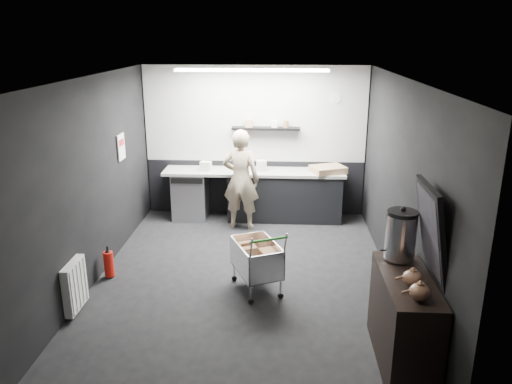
{
  "coord_description": "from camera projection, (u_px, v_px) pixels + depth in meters",
  "views": [
    {
      "loc": [
        0.51,
        -6.08,
        3.21
      ],
      "look_at": [
        0.15,
        0.4,
        1.15
      ],
      "focal_mm": 35.0,
      "sensor_mm": 36.0,
      "label": 1
    }
  ],
  "objects": [
    {
      "name": "floor",
      "position": [
        243.0,
        281.0,
        6.79
      ],
      "size": [
        5.5,
        5.5,
        0.0
      ],
      "primitive_type": "plane",
      "color": "black",
      "rests_on": "ground"
    },
    {
      "name": "ceiling",
      "position": [
        242.0,
        78.0,
        5.97
      ],
      "size": [
        5.5,
        5.5,
        0.0
      ],
      "primitive_type": "plane",
      "rotation": [
        3.14,
        0.0,
        0.0
      ],
      "color": "white",
      "rests_on": "wall_back"
    },
    {
      "name": "wall_back",
      "position": [
        255.0,
        142.0,
        9.0
      ],
      "size": [
        5.5,
        0.0,
        5.5
      ],
      "primitive_type": "plane",
      "rotation": [
        1.57,
        0.0,
        0.0
      ],
      "color": "black",
      "rests_on": "floor"
    },
    {
      "name": "wall_front",
      "position": [
        213.0,
        292.0,
        3.76
      ],
      "size": [
        5.5,
        0.0,
        5.5
      ],
      "primitive_type": "plane",
      "rotation": [
        -1.57,
        0.0,
        0.0
      ],
      "color": "black",
      "rests_on": "floor"
    },
    {
      "name": "wall_left",
      "position": [
        90.0,
        184.0,
        6.49
      ],
      "size": [
        0.0,
        5.5,
        5.5
      ],
      "primitive_type": "plane",
      "rotation": [
        1.57,
        0.0,
        1.57
      ],
      "color": "black",
      "rests_on": "floor"
    },
    {
      "name": "wall_right",
      "position": [
        401.0,
        189.0,
        6.27
      ],
      "size": [
        0.0,
        5.5,
        5.5
      ],
      "primitive_type": "plane",
      "rotation": [
        1.57,
        0.0,
        -1.57
      ],
      "color": "black",
      "rests_on": "floor"
    },
    {
      "name": "kitchen_wall_panel",
      "position": [
        255.0,
        114.0,
        8.83
      ],
      "size": [
        3.95,
        0.02,
        1.7
      ],
      "primitive_type": "cube",
      "color": "#B1B1AD",
      "rests_on": "wall_back"
    },
    {
      "name": "dado_panel",
      "position": [
        255.0,
        187.0,
        9.24
      ],
      "size": [
        3.95,
        0.02,
        1.0
      ],
      "primitive_type": "cube",
      "color": "black",
      "rests_on": "wall_back"
    },
    {
      "name": "floating_shelf",
      "position": [
        266.0,
        128.0,
        8.78
      ],
      "size": [
        1.2,
        0.22,
        0.04
      ],
      "primitive_type": "cube",
      "color": "black",
      "rests_on": "wall_back"
    },
    {
      "name": "wall_clock",
      "position": [
        335.0,
        98.0,
        8.65
      ],
      "size": [
        0.2,
        0.03,
        0.2
      ],
      "primitive_type": "cylinder",
      "rotation": [
        1.57,
        0.0,
        0.0
      ],
      "color": "silver",
      "rests_on": "wall_back"
    },
    {
      "name": "poster",
      "position": [
        121.0,
        147.0,
        7.66
      ],
      "size": [
        0.02,
        0.3,
        0.4
      ],
      "primitive_type": "cube",
      "color": "white",
      "rests_on": "wall_left"
    },
    {
      "name": "poster_red_band",
      "position": [
        121.0,
        142.0,
        7.64
      ],
      "size": [
        0.02,
        0.22,
        0.1
      ],
      "primitive_type": "cube",
      "color": "red",
      "rests_on": "poster"
    },
    {
      "name": "radiator",
      "position": [
        75.0,
        286.0,
        5.93
      ],
      "size": [
        0.1,
        0.5,
        0.6
      ],
      "primitive_type": "cube",
      "color": "silver",
      "rests_on": "wall_left"
    },
    {
      "name": "ceiling_strip",
      "position": [
        252.0,
        70.0,
        7.74
      ],
      "size": [
        2.4,
        0.2,
        0.04
      ],
      "primitive_type": "cube",
      "color": "white",
      "rests_on": "ceiling"
    },
    {
      "name": "prep_counter",
      "position": [
        261.0,
        194.0,
        8.95
      ],
      "size": [
        3.2,
        0.61,
        0.9
      ],
      "color": "black",
      "rests_on": "floor"
    },
    {
      "name": "person",
      "position": [
        241.0,
        180.0,
        8.41
      ],
      "size": [
        0.69,
        0.52,
        1.72
      ],
      "primitive_type": "imported",
      "rotation": [
        0.0,
        0.0,
        2.97
      ],
      "color": "beige",
      "rests_on": "floor"
    },
    {
      "name": "shopping_cart",
      "position": [
        256.0,
        260.0,
        6.44
      ],
      "size": [
        0.78,
        1.0,
        0.89
      ],
      "color": "silver",
      "rests_on": "floor"
    },
    {
      "name": "sideboard",
      "position": [
        405.0,
        308.0,
        4.98
      ],
      "size": [
        0.54,
        1.26,
        1.88
      ],
      "color": "black",
      "rests_on": "floor"
    },
    {
      "name": "fire_extinguisher",
      "position": [
        109.0,
        263.0,
        6.83
      ],
      "size": [
        0.13,
        0.13,
        0.44
      ],
      "color": "red",
      "rests_on": "floor"
    },
    {
      "name": "cardboard_box",
      "position": [
        328.0,
        169.0,
        8.69
      ],
      "size": [
        0.67,
        0.6,
        0.11
      ],
      "primitive_type": "cube",
      "rotation": [
        0.0,
        0.0,
        0.39
      ],
      "color": "#A57B58",
      "rests_on": "prep_counter"
    },
    {
      "name": "pink_tub",
      "position": [
        262.0,
        166.0,
        8.78
      ],
      "size": [
        0.19,
        0.19,
        0.19
      ],
      "primitive_type": "cylinder",
      "color": "beige",
      "rests_on": "prep_counter"
    },
    {
      "name": "white_container",
      "position": [
        206.0,
        166.0,
        8.79
      ],
      "size": [
        0.2,
        0.17,
        0.16
      ],
      "primitive_type": "cube",
      "rotation": [
        0.0,
        0.0,
        -0.14
      ],
      "color": "silver",
      "rests_on": "prep_counter"
    }
  ]
}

